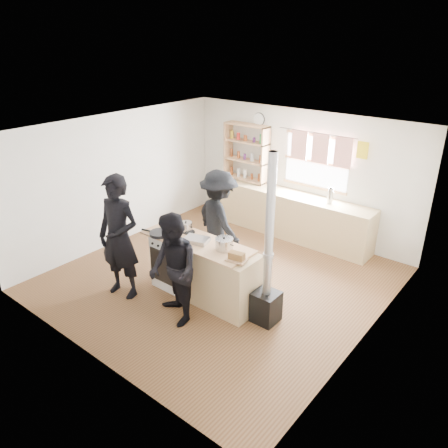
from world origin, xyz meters
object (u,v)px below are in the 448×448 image
Objects in this scene: person_near_left at (119,238)px; person_near_right at (173,270)px; thermos at (330,196)px; person_far at (219,220)px; skillet_greens at (160,233)px; cooking_island at (204,270)px; flue_heater at (267,281)px; roast_tray at (197,240)px; stockpot_counter at (224,244)px; stockpot_stove at (186,227)px; bread_board at (237,257)px.

person_near_left is 1.20× the size of person_near_right.
person_far is at bearing -120.81° from thermos.
person_near_right reaches higher than skillet_greens.
cooking_island is 1.12m from flue_heater.
thermos is 0.75× the size of skillet_greens.
roast_tray reaches higher than cooking_island.
person_far is (-0.80, 0.85, -0.14)m from stockpot_counter.
person_far reaches higher than skillet_greens.
flue_heater is at bearing 4.19° from cooking_island.
person_far reaches higher than cooking_island.
flue_heater is 2.33m from person_near_left.
person_far is (0.07, 0.73, -0.12)m from stockpot_stove.
person_near_left is at bearing -143.12° from roast_tray.
person_near_right is at bearing -56.34° from stockpot_stove.
bread_board is (0.02, -2.88, -0.07)m from thermos.
bread_board is at bearing -8.66° from cooking_island.
skillet_greens is at bearing -163.60° from roast_tray.
person_near_left reaches higher than bread_board.
flue_heater is at bearing -81.14° from thermos.
roast_tray is (0.61, 0.18, 0.01)m from skillet_greens.
stockpot_counter reaches higher than cooking_island.
stockpot_stove is 0.65× the size of bread_board.
thermos reaches higher than bread_board.
stockpot_stove is at bearing 154.84° from roast_tray.
thermos is 0.71× the size of roast_tray.
bread_board is 1.52m from person_far.
skillet_greens is at bearing -115.29° from thermos.
cooking_island is 0.66m from stockpot_counter.
thermos reaches higher than skillet_greens.
person_far is (-0.51, 1.61, 0.06)m from person_near_right.
flue_heater is (1.82, 0.28, -0.30)m from skillet_greens.
thermos is 2.87m from stockpot_stove.
thermos is 2.19m from person_far.
cooking_island is at bearing 15.58° from skillet_greens.
cooking_island is 1.08m from person_far.
roast_tray is 0.83m from bread_board.
person_near_left is 1.14m from person_near_right.
stockpot_stove is 1.65m from flue_heater.
person_far is (0.28, 1.09, -0.08)m from skillet_greens.
cooking_island is 0.90m from skillet_greens.
cooking_island is 9.83× the size of stockpot_stove.
stockpot_counter reaches higher than roast_tray.
person_far is (0.62, 1.62, -0.10)m from person_near_left.
stockpot_counter is at bearing 156.46° from bread_board.
stockpot_counter is 0.11× the size of flue_heater.
skillet_greens is 0.95× the size of roast_tray.
person_near_left reaches higher than skillet_greens.
cooking_island is 0.51m from roast_tray.
cooking_island is at bearing 121.19° from person_near_right.
person_near_left is (-2.16, -0.81, 0.32)m from flue_heater.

